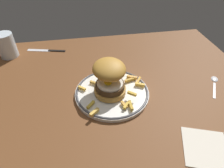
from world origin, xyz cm
name	(u,v)px	position (x,y,z in cm)	size (l,w,h in cm)	color
ground_plane	(102,91)	(0.00, 0.00, -2.00)	(117.55, 80.82, 4.00)	brown
dinner_plate	(112,92)	(3.23, -4.35, 0.84)	(25.67, 25.67, 1.60)	white
burger	(110,77)	(2.51, -3.78, 7.12)	(13.74, 14.40, 11.32)	#B68035
fries_pile	(118,85)	(5.72, -2.94, 2.45)	(23.62, 23.36, 2.68)	gold
water_glass	(7,47)	(-37.72, 28.21, 4.49)	(7.61, 7.61, 10.55)	silver
knife	(49,50)	(-20.67, 29.84, 0.26)	(17.85, 5.71, 0.70)	black
spoon	(215,81)	(42.73, -4.02, 0.36)	(8.51, 12.17, 0.90)	silver
napkin	(206,148)	(24.39, -29.66, 0.20)	(11.74, 12.22, 0.40)	silver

